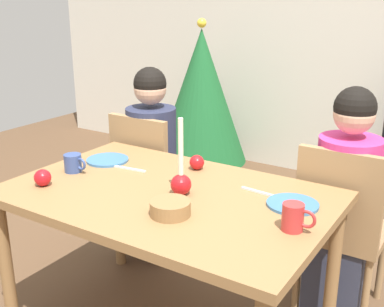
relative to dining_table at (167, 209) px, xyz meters
name	(u,v)px	position (x,y,z in m)	size (l,w,h in m)	color
back_wall	(347,29)	(0.00, 2.60, 0.63)	(6.40, 0.10, 2.60)	beige
dining_table	(167,209)	(0.00, 0.00, 0.00)	(1.40, 0.90, 0.75)	olive
chair_left	(149,176)	(-0.57, 0.61, -0.15)	(0.40, 0.40, 0.90)	#99754C
chair_right	(341,222)	(0.60, 0.61, -0.15)	(0.40, 0.40, 0.90)	#99754C
person_left_child	(152,166)	(-0.57, 0.64, -0.10)	(0.30, 0.30, 1.17)	#33384C
person_right_child	(344,209)	(0.60, 0.64, -0.10)	(0.30, 0.30, 1.17)	#33384C
christmas_tree	(201,97)	(-1.04, 1.98, 0.06)	(0.82, 0.82, 1.39)	brown
candle_centerpiece	(181,179)	(0.07, 0.01, 0.15)	(0.09, 0.09, 0.34)	red
plate_left	(108,160)	(-0.50, 0.17, 0.09)	(0.21, 0.21, 0.01)	teal
plate_right	(293,204)	(0.51, 0.16, 0.09)	(0.21, 0.21, 0.01)	teal
mug_left	(73,163)	(-0.53, -0.04, 0.13)	(0.13, 0.08, 0.09)	#33477F
mug_right	(294,217)	(0.59, -0.05, 0.13)	(0.13, 0.08, 0.10)	#B72D2D
fork_left	(130,169)	(-0.32, 0.13, 0.09)	(0.18, 0.01, 0.01)	silver
fork_right	(260,192)	(0.34, 0.20, 0.09)	(0.18, 0.01, 0.01)	silver
bowl_walnuts	(170,208)	(0.14, -0.18, 0.11)	(0.16, 0.16, 0.06)	olive
apple_near_candle	(197,162)	(-0.04, 0.31, 0.12)	(0.07, 0.07, 0.07)	red
apple_by_left_plate	(43,178)	(-0.51, -0.24, 0.12)	(0.08, 0.08, 0.08)	red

